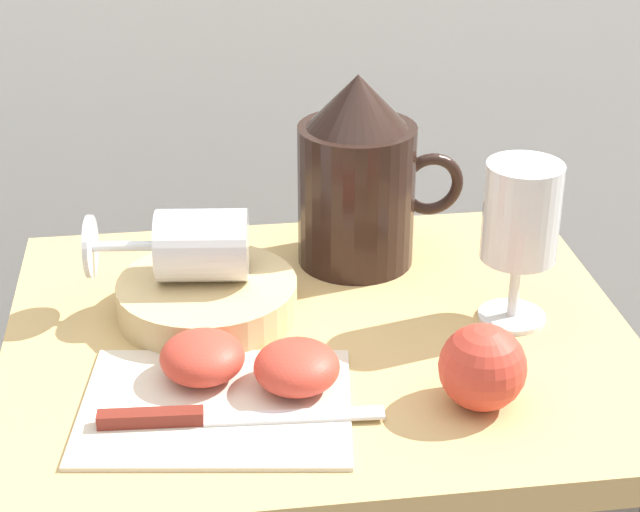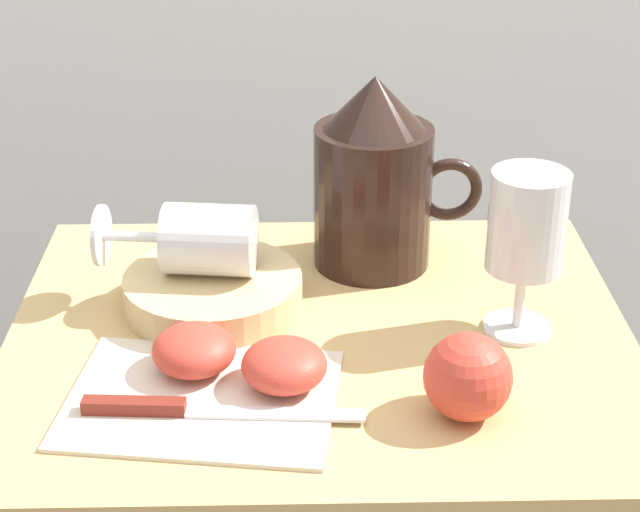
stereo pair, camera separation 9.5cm
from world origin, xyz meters
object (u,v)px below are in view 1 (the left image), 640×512
(pitcher, at_px, (357,188))
(knife, at_px, (198,417))
(basket_tray, at_px, (207,298))
(wine_glass_tipped_near, at_px, (197,245))
(apple_whole, at_px, (483,367))
(wine_glass_upright, at_px, (520,220))
(apple_half_right, at_px, (297,367))
(table, at_px, (320,397))
(apple_half_left, at_px, (202,357))

(pitcher, relative_size, knife, 0.87)
(basket_tray, height_order, wine_glass_tipped_near, wine_glass_tipped_near)
(apple_whole, bearing_deg, wine_glass_upright, 63.26)
(apple_half_right, relative_size, apple_whole, 1.00)
(wine_glass_tipped_near, bearing_deg, pitcher, 27.04)
(wine_glass_upright, xyz_separation_m, wine_glass_tipped_near, (-0.29, 0.06, -0.03))
(table, height_order, basket_tray, basket_tray)
(table, distance_m, wine_glass_tipped_near, 0.19)
(wine_glass_tipped_near, distance_m, apple_half_left, 0.13)
(knife, bearing_deg, apple_half_left, 84.43)
(apple_half_right, bearing_deg, wine_glass_tipped_near, 117.03)
(wine_glass_upright, relative_size, knife, 0.68)
(apple_half_right, bearing_deg, apple_whole, -15.12)
(wine_glass_upright, bearing_deg, table, -179.40)
(table, xyz_separation_m, wine_glass_tipped_near, (-0.11, 0.06, 0.14))
(pitcher, xyz_separation_m, apple_half_right, (-0.09, -0.24, -0.06))
(pitcher, distance_m, wine_glass_upright, 0.19)
(basket_tray, xyz_separation_m, wine_glass_upright, (0.29, -0.05, 0.09))
(pitcher, distance_m, apple_half_left, 0.28)
(apple_half_right, bearing_deg, basket_tray, 116.25)
(pitcher, xyz_separation_m, knife, (-0.18, -0.28, -0.07))
(pitcher, xyz_separation_m, apple_whole, (0.06, -0.28, -0.04))
(basket_tray, relative_size, apple_half_right, 2.35)
(table, distance_m, basket_tray, 0.14)
(apple_half_left, xyz_separation_m, apple_whole, (0.23, -0.07, 0.01))
(basket_tray, distance_m, wine_glass_upright, 0.30)
(basket_tray, bearing_deg, wine_glass_tipped_near, 127.52)
(table, height_order, apple_whole, apple_whole)
(basket_tray, bearing_deg, pitcher, 30.64)
(pitcher, bearing_deg, knife, -122.51)
(apple_whole, bearing_deg, knife, 179.73)
(knife, bearing_deg, table, 48.39)
(pitcher, relative_size, apple_whole, 2.77)
(wine_glass_upright, relative_size, wine_glass_tipped_near, 1.02)
(apple_whole, distance_m, knife, 0.24)
(table, relative_size, basket_tray, 4.24)
(table, distance_m, apple_whole, 0.21)
(wine_glass_upright, xyz_separation_m, apple_whole, (-0.07, -0.13, -0.07))
(apple_half_left, height_order, knife, apple_half_left)
(pitcher, distance_m, apple_half_right, 0.26)
(pitcher, relative_size, wine_glass_tipped_near, 1.29)
(pitcher, bearing_deg, wine_glass_upright, -48.24)
(pitcher, height_order, apple_half_left, pitcher)
(basket_tray, xyz_separation_m, apple_whole, (0.22, -0.18, 0.02))
(basket_tray, height_order, pitcher, pitcher)
(apple_half_right, xyz_separation_m, apple_whole, (0.15, -0.04, 0.01))
(wine_glass_tipped_near, xyz_separation_m, knife, (-0.01, -0.19, -0.06))
(basket_tray, xyz_separation_m, wine_glass_tipped_near, (-0.01, 0.01, 0.05))
(wine_glass_tipped_near, relative_size, apple_half_right, 2.14)
(table, relative_size, apple_half_left, 9.96)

